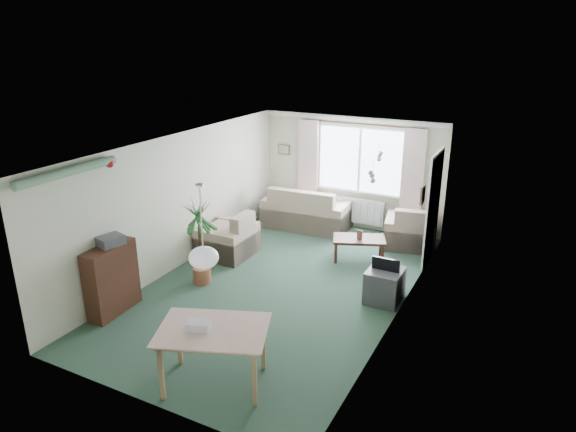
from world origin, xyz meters
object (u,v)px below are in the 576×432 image
at_px(armchair_left, 227,233).
at_px(tv_cube, 384,285).
at_px(armchair_corner, 410,225).
at_px(pet_bed, 386,288).
at_px(houseplant, 200,242).
at_px(coffee_table, 359,249).
at_px(bookshelf, 112,279).
at_px(dining_table, 214,357).
at_px(sofa, 307,207).

relative_size(armchair_left, tv_cube, 1.66).
relative_size(armchair_corner, pet_bed, 1.65).
height_order(armchair_left, houseplant, houseplant).
bearing_deg(armchair_corner, coffee_table, 46.84).
distance_m(armchair_corner, bookshelf, 5.68).
bearing_deg(armchair_corner, houseplant, 38.30).
height_order(coffee_table, pet_bed, coffee_table).
distance_m(armchair_corner, dining_table, 5.41).
relative_size(coffee_table, tv_cube, 1.63).
height_order(sofa, armchair_left, sofa).
distance_m(houseplant, pet_bed, 3.16).
bearing_deg(tv_cube, sofa, 136.14).
xyz_separation_m(sofa, houseplant, (-0.45, -3.24, 0.29)).
bearing_deg(coffee_table, sofa, 144.76).
bearing_deg(coffee_table, bookshelf, -126.98).
relative_size(tv_cube, pet_bed, 1.01).
xyz_separation_m(armchair_corner, pet_bed, (0.17, -2.10, -0.37)).
height_order(armchair_corner, tv_cube, armchair_corner).
xyz_separation_m(sofa, tv_cube, (2.48, -2.44, -0.19)).
bearing_deg(houseplant, dining_table, -50.64).
relative_size(bookshelf, dining_table, 0.92).
xyz_separation_m(bookshelf, tv_cube, (3.54, 2.19, -0.27)).
relative_size(armchair_corner, bookshelf, 0.88).
bearing_deg(dining_table, armchair_left, 121.23).
bearing_deg(bookshelf, dining_table, -20.32).
distance_m(sofa, coffee_table, 1.96).
bearing_deg(tv_cube, armchair_left, 173.76).
xyz_separation_m(dining_table, pet_bed, (1.15, 3.22, -0.31)).
height_order(armchair_left, pet_bed, armchair_left).
bearing_deg(pet_bed, coffee_table, 130.01).
distance_m(armchair_left, tv_cube, 3.23).
distance_m(sofa, armchair_corner, 2.26).
relative_size(sofa, bookshelf, 1.71).
relative_size(bookshelf, pet_bed, 1.87).
height_order(sofa, dining_table, sofa).
distance_m(armchair_corner, armchair_left, 3.60).
relative_size(dining_table, pet_bed, 2.04).
height_order(sofa, tv_cube, sofa).
height_order(armchair_left, tv_cube, armchair_left).
xyz_separation_m(coffee_table, dining_table, (-0.30, -4.23, 0.15)).
distance_m(sofa, armchair_left, 2.18).
bearing_deg(armchair_corner, pet_bed, 83.12).
bearing_deg(dining_table, coffee_table, 85.88).
bearing_deg(bookshelf, tv_cube, 28.53).
distance_m(sofa, pet_bed, 3.26).
xyz_separation_m(coffee_table, tv_cube, (0.90, -1.32, 0.05)).
bearing_deg(armchair_left, pet_bed, 88.31).
bearing_deg(sofa, coffee_table, 141.08).
distance_m(armchair_corner, houseplant, 4.22).
bearing_deg(dining_table, bookshelf, 162.91).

